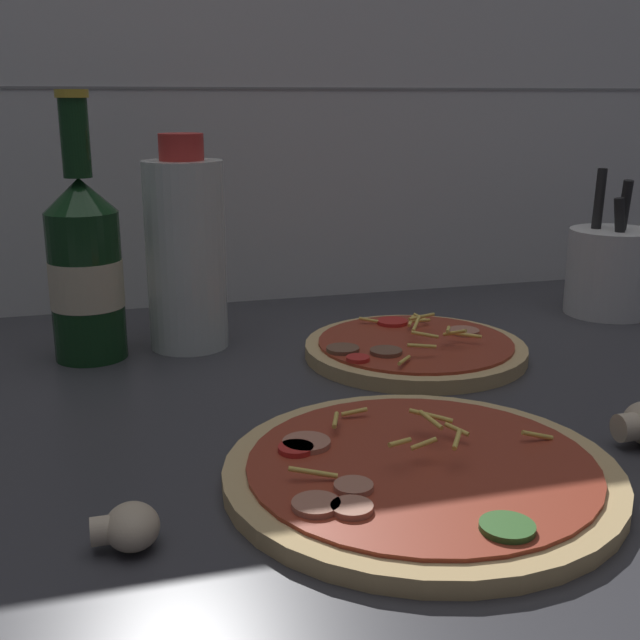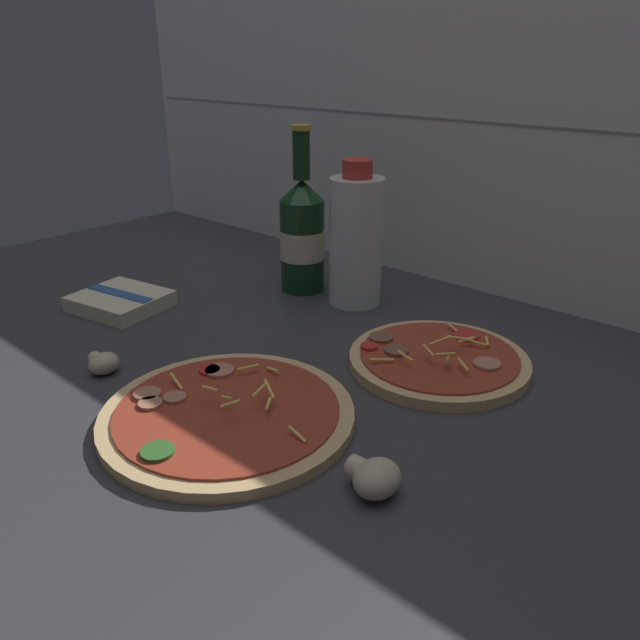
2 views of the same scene
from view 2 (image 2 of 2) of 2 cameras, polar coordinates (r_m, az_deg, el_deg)
counter_slab at (r=80.84cm, az=-5.35°, el=-5.56°), size 160.00×90.00×2.50cm
tile_backsplash at (r=107.24cm, az=12.86°, el=17.41°), size 160.00×1.13×60.00cm
pizza_near at (r=70.60cm, az=-8.50°, el=-8.51°), size 28.18×28.18×3.90cm
pizza_far at (r=82.50cm, az=10.76°, el=-3.60°), size 23.20×23.20×4.29cm
beer_bottle at (r=104.61cm, az=-1.63°, el=7.91°), size 7.49×7.49×27.15cm
oil_bottle at (r=98.77cm, az=3.30°, el=7.38°), size 8.47×8.47×22.83cm
mushroom_left at (r=83.87cm, az=-19.22°, el=-3.72°), size 4.12×3.92×2.74cm
mushroom_right at (r=59.37cm, az=5.02°, el=-14.13°), size 5.19×4.95×3.46cm
dish_towel at (r=103.70cm, az=-17.96°, el=1.61°), size 15.10×13.91×2.56cm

